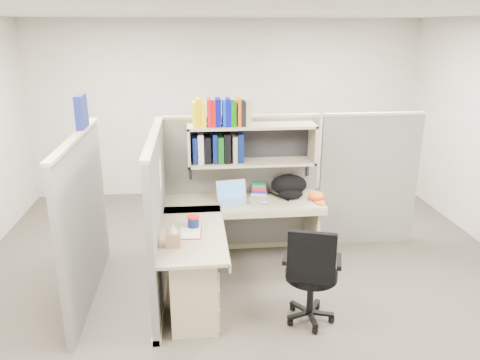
{
  "coord_description": "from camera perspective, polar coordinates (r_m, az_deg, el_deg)",
  "views": [
    {
      "loc": [
        -0.53,
        -4.26,
        2.56
      ],
      "look_at": [
        -0.07,
        0.25,
        1.08
      ],
      "focal_mm": 35.0,
      "sensor_mm": 36.0,
      "label": 1
    }
  ],
  "objects": [
    {
      "name": "book_stack",
      "position": [
        5.43,
        2.41,
        -0.92
      ],
      "size": [
        0.24,
        0.28,
        0.12
      ],
      "primitive_type": null,
      "rotation": [
        0.0,
        0.0,
        -0.22
      ],
      "color": "gray",
      "rests_on": "desk"
    },
    {
      "name": "ground",
      "position": [
        5.0,
        1.17,
        -12.73
      ],
      "size": [
        6.0,
        6.0,
        0.0
      ],
      "primitive_type": "plane",
      "color": "#342F28",
      "rests_on": "ground"
    },
    {
      "name": "snack_canister",
      "position": [
        4.53,
        -5.72,
        -5.02
      ],
      "size": [
        0.12,
        0.12,
        0.11
      ],
      "color": "#0D184F",
      "rests_on": "desk"
    },
    {
      "name": "tissue_box",
      "position": [
        4.16,
        -8.17,
        -6.64
      ],
      "size": [
        0.13,
        0.13,
        0.21
      ],
      "primitive_type": null,
      "rotation": [
        0.0,
        0.0,
        -0.01
      ],
      "color": "#A57C5D",
      "rests_on": "desk"
    },
    {
      "name": "mouse",
      "position": [
        5.1,
        2.95,
        -2.75
      ],
      "size": [
        0.1,
        0.08,
        0.03
      ],
      "primitive_type": "ellipsoid",
      "rotation": [
        0.0,
        0.0,
        -0.32
      ],
      "color": "#839BBA",
      "rests_on": "desk"
    },
    {
      "name": "laptop",
      "position": [
        5.08,
        -0.8,
        -1.59
      ],
      "size": [
        0.37,
        0.37,
        0.24
      ],
      "primitive_type": null,
      "rotation": [
        0.0,
        0.0,
        0.14
      ],
      "color": "#BBBBC0",
      "rests_on": "desk"
    },
    {
      "name": "desk",
      "position": [
        4.5,
        -3.58,
        -10.03
      ],
      "size": [
        1.74,
        1.75,
        0.73
      ],
      "color": "tan",
      "rests_on": "ground"
    },
    {
      "name": "orange_cap",
      "position": [
        5.27,
        9.26,
        -1.89
      ],
      "size": [
        0.21,
        0.23,
        0.1
      ],
      "primitive_type": null,
      "rotation": [
        0.0,
        0.0,
        0.16
      ],
      "color": "#F45C15",
      "rests_on": "desk"
    },
    {
      "name": "task_chair",
      "position": [
        4.31,
        8.58,
        -13.07
      ],
      "size": [
        0.56,
        0.52,
        0.98
      ],
      "color": "black",
      "rests_on": "ground"
    },
    {
      "name": "loose_paper",
      "position": [
        4.43,
        -6.12,
        -6.39
      ],
      "size": [
        0.21,
        0.27,
        0.0
      ],
      "primitive_type": null,
      "rotation": [
        0.0,
        0.0,
        -0.07
      ],
      "color": "silver",
      "rests_on": "desk"
    },
    {
      "name": "backpack",
      "position": [
        5.31,
        6.1,
        -0.79
      ],
      "size": [
        0.48,
        0.42,
        0.24
      ],
      "primitive_type": null,
      "rotation": [
        0.0,
        0.0,
        0.28
      ],
      "color": "black",
      "rests_on": "desk"
    },
    {
      "name": "room_shell",
      "position": [
        4.39,
        1.3,
        5.73
      ],
      "size": [
        6.0,
        6.0,
        6.0
      ],
      "color": "#AFA89E",
      "rests_on": "ground"
    },
    {
      "name": "cubicle",
      "position": [
        4.99,
        -3.58,
        -1.26
      ],
      "size": [
        3.79,
        1.84,
        1.95
      ],
      "color": "#5C5C57",
      "rests_on": "ground"
    },
    {
      "name": "paper_cup",
      "position": [
        5.35,
        -0.24,
        -1.31
      ],
      "size": [
        0.09,
        0.09,
        0.1
      ],
      "primitive_type": "cylinder",
      "rotation": [
        0.0,
        0.0,
        -0.3
      ],
      "color": "white",
      "rests_on": "desk"
    }
  ]
}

